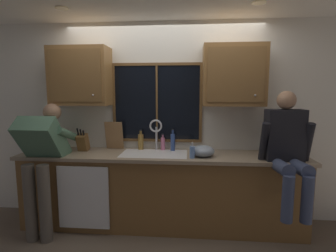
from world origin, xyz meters
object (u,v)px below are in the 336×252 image
Objects in this scene: person_standing at (43,155)px; bottle_green_glass at (141,141)px; cutting_board at (114,135)px; bottle_amber_small at (173,142)px; mixing_bowl at (203,151)px; bottle_tall_clear at (163,143)px; person_sitting_on_counter at (287,146)px; soap_dispenser at (192,152)px; knife_block at (83,143)px.

person_standing is 5.89× the size of bottle_green_glass.
cutting_board reaches higher than bottle_amber_small.
person_standing is at bearing -161.79° from bottle_amber_small.
cutting_board reaches higher than mixing_bowl.
bottle_tall_clear is (1.33, 0.51, 0.06)m from person_standing.
person_sitting_on_counter is 6.64× the size of soap_dispenser.
mixing_bowl is 0.84m from bottle_green_glass.
person_standing is 2.71m from person_sitting_on_counter.
knife_block is 1.52m from mixing_bowl.
cutting_board is 0.65m from bottle_tall_clear.
cutting_board is 1.09m from soap_dispenser.
bottle_green_glass is at bearing 11.26° from knife_block.
knife_block is 1.41m from soap_dispenser.
person_standing reaches higher than cutting_board.
mixing_bowl is 1.03× the size of bottle_green_glass.
bottle_amber_small is at bearing 160.04° from person_sitting_on_counter.
bottle_green_glass reaches higher than bottle_tall_clear.
person_standing is 1.16m from bottle_green_glass.
mixing_bowl is at bearing 7.03° from person_standing.
cutting_board is (-2.02, 0.48, -0.00)m from person_sitting_on_counter.
knife_block is at bearing -158.71° from cutting_board.
bottle_green_glass is 0.93× the size of bottle_amber_small.
bottle_tall_clear is at bearing 160.65° from person_sitting_on_counter.
knife_block is 0.87× the size of cutting_board.
knife_block reaches higher than soap_dispenser.
soap_dispenser is at bearing -30.26° from bottle_green_glass.
bottle_tall_clear is at bearing 166.76° from bottle_amber_small.
person_sitting_on_counter is 3.92× the size of knife_block.
knife_block is 0.73m from bottle_green_glass.
person_standing is at bearing -179.42° from person_sitting_on_counter.
person_standing is at bearing -143.53° from cutting_board.
bottle_amber_small is (1.46, 0.48, 0.09)m from person_standing.
soap_dispenser is (1.38, -0.24, -0.04)m from knife_block.
person_sitting_on_counter is at bearing -12.77° from mixing_bowl.
person_sitting_on_counter reaches higher than mixing_bowl.
person_standing is at bearing -175.92° from soap_dispenser.
bottle_amber_small is at bearing -3.93° from bottle_green_glass.
bottle_tall_clear is 0.14m from bottle_amber_small.
bottle_green_glass reaches higher than mixing_bowl.
person_standing is 4.15× the size of cutting_board.
bottle_tall_clear is 0.76× the size of bottle_amber_small.
knife_block reaches higher than bottle_amber_small.
bottle_green_glass is at bearing 26.08° from person_standing.
mixing_bowl is (1.83, 0.23, 0.03)m from person_standing.
knife_block is 1.52× the size of bottle_tall_clear.
person_standing reaches higher than soap_dispenser.
person_sitting_on_counter is at bearing -8.09° from knife_block.
bottle_green_glass is at bearing 0.01° from cutting_board.
cutting_board is 1.38× the size of mixing_bowl.
mixing_bowl is at bearing -34.41° from bottle_amber_small.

